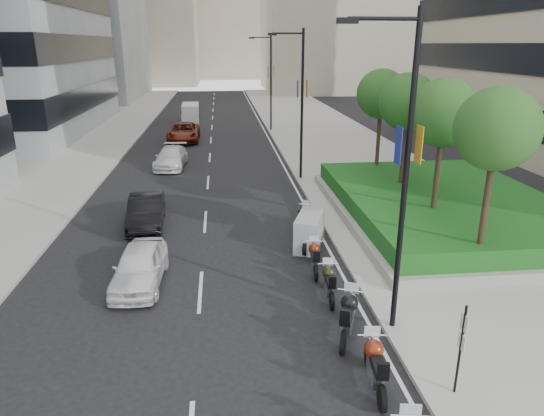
{
  "coord_description": "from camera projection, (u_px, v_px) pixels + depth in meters",
  "views": [
    {
      "loc": [
        -0.61,
        -11.15,
        8.12
      ],
      "look_at": [
        1.3,
        6.8,
        2.0
      ],
      "focal_mm": 32.0,
      "sensor_mm": 36.0,
      "label": 1
    }
  ],
  "objects": [
    {
      "name": "tree_2",
      "position": [
        408.0,
        102.0,
        23.57
      ],
      "size": [
        2.8,
        2.8,
        6.3
      ],
      "color": "#332319",
      "rests_on": "planter"
    },
    {
      "name": "motorcycle_5",
      "position": [
        309.0,
        231.0,
        20.26
      ],
      "size": [
        1.67,
        2.53,
        1.42
      ],
      "rotation": [
        0.0,
        0.0,
        1.23
      ],
      "color": "black",
      "rests_on": "ground"
    },
    {
      "name": "planter",
      "position": [
        443.0,
        213.0,
        23.47
      ],
      "size": [
        10.0,
        14.0,
        0.4
      ],
      "primitive_type": "cube",
      "color": "gray",
      "rests_on": "sidewalk_right"
    },
    {
      "name": "car_c",
      "position": [
        171.0,
        157.0,
        33.44
      ],
      "size": [
        2.23,
        4.85,
        1.37
      ],
      "primitive_type": "imported",
      "rotation": [
        0.0,
        0.0,
        -0.07
      ],
      "color": "silver",
      "rests_on": "ground"
    },
    {
      "name": "lamp_post_0",
      "position": [
        401.0,
        165.0,
        12.89
      ],
      "size": [
        2.34,
        0.45,
        9.0
      ],
      "color": "black",
      "rests_on": "ground"
    },
    {
      "name": "motorcycle_4",
      "position": [
        315.0,
        257.0,
        18.12
      ],
      "size": [
        0.69,
        2.06,
        1.03
      ],
      "rotation": [
        0.0,
        0.0,
        1.46
      ],
      "color": "black",
      "rests_on": "ground"
    },
    {
      "name": "lane_centre",
      "position": [
        211.0,
        144.0,
        41.26
      ],
      "size": [
        0.12,
        100.0,
        0.01
      ],
      "primitive_type": "cube",
      "color": "silver",
      "rests_on": "ground"
    },
    {
      "name": "tree_3",
      "position": [
        381.0,
        94.0,
        27.34
      ],
      "size": [
        2.8,
        2.8,
        6.3
      ],
      "color": "#332319",
      "rests_on": "planter"
    },
    {
      "name": "tree_0",
      "position": [
        497.0,
        130.0,
        16.04
      ],
      "size": [
        2.8,
        2.8,
        6.3
      ],
      "color": "#332319",
      "rests_on": "planter"
    },
    {
      "name": "motorcycle_6",
      "position": [
        303.0,
        216.0,
        22.5
      ],
      "size": [
        0.89,
        1.88,
        0.98
      ],
      "rotation": [
        0.0,
        0.0,
        1.21
      ],
      "color": "black",
      "rests_on": "ground"
    },
    {
      "name": "ground",
      "position": [
        251.0,
        359.0,
        13.17
      ],
      "size": [
        160.0,
        160.0,
        0.0
      ],
      "primitive_type": "plane",
      "color": "black",
      "rests_on": "ground"
    },
    {
      "name": "delivery_van",
      "position": [
        191.0,
        114.0,
        52.71
      ],
      "size": [
        1.92,
        4.69,
        1.94
      ],
      "rotation": [
        0.0,
        0.0,
        0.03
      ],
      "color": "silver",
      "rests_on": "ground"
    },
    {
      "name": "car_d",
      "position": [
        184.0,
        132.0,
        42.5
      ],
      "size": [
        2.68,
        5.72,
        1.58
      ],
      "primitive_type": "imported",
      "rotation": [
        0.0,
        0.0,
        -0.01
      ],
      "color": "#611C0B",
      "rests_on": "ground"
    },
    {
      "name": "motorcycle_1",
      "position": [
        375.0,
        365.0,
        11.97
      ],
      "size": [
        0.76,
        2.27,
        1.13
      ],
      "rotation": [
        0.0,
        0.0,
        1.47
      ],
      "color": "black",
      "rests_on": "ground"
    },
    {
      "name": "car_b",
      "position": [
        146.0,
        212.0,
        22.55
      ],
      "size": [
        1.8,
        4.46,
        1.44
      ],
      "primitive_type": "imported",
      "rotation": [
        0.0,
        0.0,
        0.06
      ],
      "color": "black",
      "rests_on": "ground"
    },
    {
      "name": "hedge",
      "position": [
        445.0,
        201.0,
        23.28
      ],
      "size": [
        9.4,
        13.4,
        0.8
      ],
      "primitive_type": "cube",
      "color": "#144714",
      "rests_on": "planter"
    },
    {
      "name": "tree_1",
      "position": [
        444.0,
        113.0,
        19.81
      ],
      "size": [
        2.8,
        2.8,
        6.3
      ],
      "color": "#332319",
      "rests_on": "planter"
    },
    {
      "name": "lamp_post_2",
      "position": [
        269.0,
        78.0,
        45.85
      ],
      "size": [
        2.34,
        0.45,
        9.0
      ],
      "color": "black",
      "rests_on": "ground"
    },
    {
      "name": "parking_sign",
      "position": [
        461.0,
        345.0,
        11.29
      ],
      "size": [
        0.06,
        0.32,
        2.5
      ],
      "color": "black",
      "rests_on": "ground"
    },
    {
      "name": "motorcycle_2",
      "position": [
        348.0,
        316.0,
        14.06
      ],
      "size": [
        1.11,
        2.27,
        1.19
      ],
      "rotation": [
        0.0,
        0.0,
        1.19
      ],
      "color": "black",
      "rests_on": "ground"
    },
    {
      "name": "car_a",
      "position": [
        140.0,
        266.0,
        17.07
      ],
      "size": [
        1.78,
        4.12,
        1.38
      ],
      "primitive_type": "imported",
      "rotation": [
        0.0,
        0.0,
        -0.04
      ],
      "color": "white",
      "rests_on": "ground"
    },
    {
      "name": "lamp_post_1",
      "position": [
        300.0,
        98.0,
        28.9
      ],
      "size": [
        2.34,
        0.45,
        9.0
      ],
      "color": "black",
      "rests_on": "ground"
    },
    {
      "name": "lane_edge",
      "position": [
        271.0,
        143.0,
        41.78
      ],
      "size": [
        0.12,
        100.0,
        0.01
      ],
      "primitive_type": "cube",
      "color": "silver",
      "rests_on": "ground"
    },
    {
      "name": "sidewalk_right",
      "position": [
        332.0,
        141.0,
        42.29
      ],
      "size": [
        10.0,
        100.0,
        0.15
      ],
      "primitive_type": "cube",
      "color": "#9E9B93",
      "rests_on": "ground"
    },
    {
      "name": "sidewalk_left",
      "position": [
        83.0,
        146.0,
        40.19
      ],
      "size": [
        8.0,
        100.0,
        0.15
      ],
      "primitive_type": "cube",
      "color": "#9E9B93",
      "rests_on": "ground"
    },
    {
      "name": "motorcycle_3",
      "position": [
        329.0,
        282.0,
        16.22
      ],
      "size": [
        0.69,
        2.07,
        1.03
      ],
      "rotation": [
        0.0,
        0.0,
        1.47
      ],
      "color": "black",
      "rests_on": "ground"
    }
  ]
}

